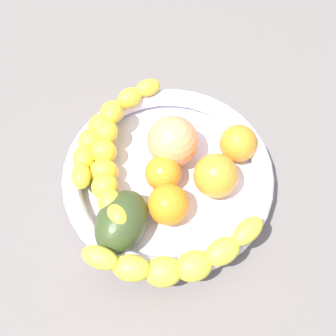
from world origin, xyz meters
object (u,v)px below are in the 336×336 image
orange_rear (163,173)px  banana_arching_top (177,260)px  peach_blush (173,141)px  banana_draped_right (106,127)px  orange_mid_left (238,143)px  avocado_dark (121,222)px  fruit_bowl (168,176)px  orange_mid_right (216,176)px  banana_draped_left (107,167)px  orange_front (168,205)px

orange_rear → banana_arching_top: bearing=57.8°
peach_blush → banana_arching_top: bearing=51.1°
banana_arching_top → banana_draped_right: bearing=-103.6°
orange_mid_left → peach_blush: size_ratio=0.74×
avocado_dark → fruit_bowl: bearing=-167.6°
fruit_bowl → peach_blush: bearing=-140.4°
banana_draped_right → orange_mid_right: 17.72cm
orange_mid_right → avocado_dark: (13.89, -3.05, -0.11)cm
fruit_bowl → orange_mid_right: 7.12cm
orange_mid_left → orange_mid_right: size_ratio=0.88×
banana_draped_left → banana_arching_top: banana_draped_left is taller
fruit_bowl → orange_mid_right: bearing=128.7°
fruit_bowl → orange_rear: size_ratio=5.81×
avocado_dark → banana_draped_right: bearing=-118.8°
fruit_bowl → banana_draped_right: (2.34, -11.31, 2.20)cm
fruit_bowl → banana_arching_top: banana_arching_top is taller
orange_mid_right → avocado_dark: 14.22cm
avocado_dark → banana_arching_top: bearing=103.4°
peach_blush → orange_front: bearing=45.6°
orange_rear → avocado_dark: size_ratio=0.57×
banana_arching_top → orange_mid_left: 19.56cm
banana_draped_left → banana_arching_top: (1.26, 16.10, 0.05)cm
orange_rear → orange_mid_left: bearing=163.4°
orange_mid_left → orange_mid_right: (6.26, 1.83, 0.37)cm
banana_draped_left → avocado_dark: 8.19cm
fruit_bowl → banana_arching_top: 13.56cm
banana_draped_left → orange_front: banana_draped_left is taller
orange_mid_right → peach_blush: peach_blush is taller
banana_draped_left → orange_mid_left: size_ratio=3.19×
fruit_bowl → orange_rear: 2.25cm
avocado_dark → orange_front: bearing=162.1°
banana_draped_right → orange_mid_right: (-6.48, 16.49, 0.38)cm
banana_arching_top → orange_rear: (-6.78, -10.78, -0.90)cm
orange_mid_right → avocado_dark: bearing=-12.4°
banana_arching_top → fruit_bowl: bearing=-125.5°
banana_draped_left → peach_blush: peach_blush is taller
orange_front → banana_draped_left: bearing=-72.8°
orange_mid_left → peach_blush: peach_blush is taller
orange_mid_right → banana_draped_left: bearing=-44.9°
orange_front → orange_mid_left: (-13.89, -0.81, -0.07)cm
fruit_bowl → banana_draped_left: size_ratio=1.72×
banana_draped_right → orange_front: (1.15, 15.47, 0.09)cm
orange_front → orange_mid_left: bearing=-176.7°
orange_mid_right → peach_blush: size_ratio=0.84×
banana_draped_left → orange_mid_right: 14.91cm
banana_draped_right → orange_mid_left: 19.42cm
orange_front → orange_mid_left: orange_front is taller
orange_mid_right → orange_front: bearing=-7.6°
banana_arching_top → peach_blush: size_ratio=2.78×
fruit_bowl → avocado_dark: size_ratio=3.32×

